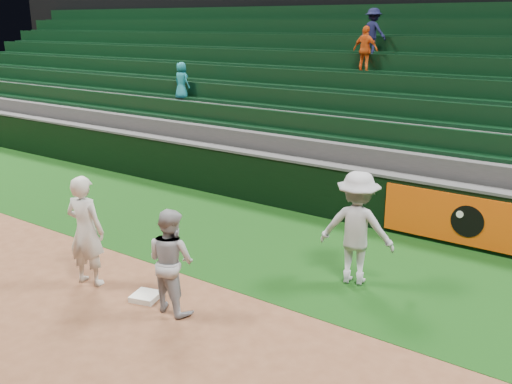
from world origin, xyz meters
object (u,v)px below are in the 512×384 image
first_base (146,296)px  base_coach (357,228)px  first_baseman (86,231)px  baserunner (171,261)px

first_base → base_coach: base_coach is taller
base_coach → first_baseman: bearing=22.7°
baserunner → first_baseman: bearing=8.4°
first_base → baserunner: bearing=0.5°
first_baseman → base_coach: bearing=-156.7°
first_base → first_baseman: 1.54m
first_base → first_baseman: (-1.23, -0.13, 0.91)m
first_baseman → baserunner: first_baseman is taller
first_base → first_baseman: first_baseman is taller
first_baseman → base_coach: base_coach is taller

